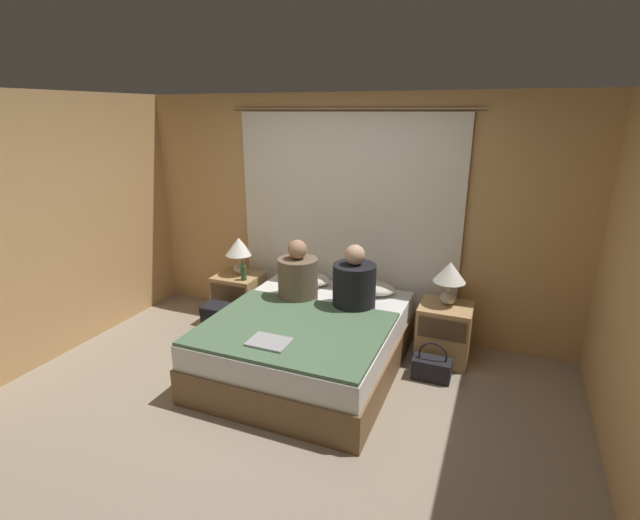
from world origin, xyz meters
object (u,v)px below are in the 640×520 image
at_px(person_right_in_bed, 354,283).
at_px(laptop_on_bed, 269,342).
at_px(lamp_right, 450,275).
at_px(person_left_in_bed, 298,276).
at_px(bed, 308,342).
at_px(pillow_right, 369,287).
at_px(beer_bottle_on_left_stand, 244,272).
at_px(lamp_left, 239,249).
at_px(nightstand_right, 444,332).
at_px(handbag_on_floor, 432,368).
at_px(backpack_on_floor, 219,320).
at_px(nightstand_left, 239,298).
at_px(pillow_left, 306,278).

height_order(person_right_in_bed, laptop_on_bed, person_right_in_bed).
distance_m(lamp_right, person_left_in_bed, 1.45).
bearing_deg(person_left_in_bed, bed, -53.26).
relative_size(lamp_right, pillow_right, 0.78).
bearing_deg(beer_bottle_on_left_stand, person_left_in_bed, -14.49).
xyz_separation_m(lamp_left, pillow_right, (1.50, 0.05, -0.25)).
bearing_deg(pillow_right, beer_bottle_on_left_stand, -171.33).
height_order(lamp_left, laptop_on_bed, lamp_left).
height_order(nightstand_right, beer_bottle_on_left_stand, beer_bottle_on_left_stand).
relative_size(pillow_right, handbag_on_floor, 1.51).
height_order(person_right_in_bed, backpack_on_floor, person_right_in_bed).
distance_m(nightstand_left, laptop_on_bed, 1.72).
xyz_separation_m(lamp_right, pillow_right, (-0.79, 0.05, -0.25)).
relative_size(lamp_right, backpack_on_floor, 1.08).
relative_size(pillow_right, backpack_on_floor, 1.39).
bearing_deg(handbag_on_floor, pillow_left, 161.30).
xyz_separation_m(nightstand_left, laptop_on_bed, (1.09, -1.30, 0.29)).
bearing_deg(nightstand_left, backpack_on_floor, -85.20).
distance_m(person_right_in_bed, handbag_on_floor, 1.03).
distance_m(lamp_right, handbag_on_floor, 0.87).
distance_m(nightstand_left, lamp_left, 0.57).
bearing_deg(backpack_on_floor, beer_bottle_on_left_stand, 74.09).
height_order(bed, pillow_left, pillow_left).
distance_m(bed, person_right_in_bed, 0.70).
height_order(nightstand_right, handbag_on_floor, nightstand_right).
xyz_separation_m(nightstand_right, handbag_on_floor, (-0.04, -0.40, -0.18)).
relative_size(nightstand_right, lamp_right, 1.33).
distance_m(nightstand_left, person_left_in_bed, 1.05).
xyz_separation_m(lamp_left, backpack_on_floor, (0.04, -0.52, -0.63)).
distance_m(bed, person_left_in_bed, 0.67).
height_order(pillow_left, person_left_in_bed, person_left_in_bed).
bearing_deg(person_right_in_bed, nightstand_right, 20.32).
relative_size(nightstand_left, person_right_in_bed, 0.91).
relative_size(bed, backpack_on_floor, 4.91).
distance_m(beer_bottle_on_left_stand, handbag_on_floor, 2.19).
bearing_deg(nightstand_right, laptop_on_bed, -132.74).
relative_size(lamp_right, handbag_on_floor, 1.17).
bearing_deg(pillow_right, laptop_on_bed, -106.40).
relative_size(nightstand_right, backpack_on_floor, 1.44).
bearing_deg(person_left_in_bed, handbag_on_floor, -4.02).
relative_size(backpack_on_floor, handbag_on_floor, 1.08).
relative_size(bed, nightstand_right, 3.42).
bearing_deg(pillow_right, person_left_in_bed, -147.11).
bearing_deg(lamp_right, pillow_right, 176.73).
bearing_deg(nightstand_left, lamp_right, 1.21).
relative_size(nightstand_right, beer_bottle_on_left_stand, 2.54).
xyz_separation_m(lamp_right, backpack_on_floor, (-2.25, -0.52, -0.63)).
bearing_deg(bed, pillow_right, 64.66).
bearing_deg(nightstand_right, bed, -150.25).
relative_size(person_left_in_bed, beer_bottle_on_left_stand, 2.72).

